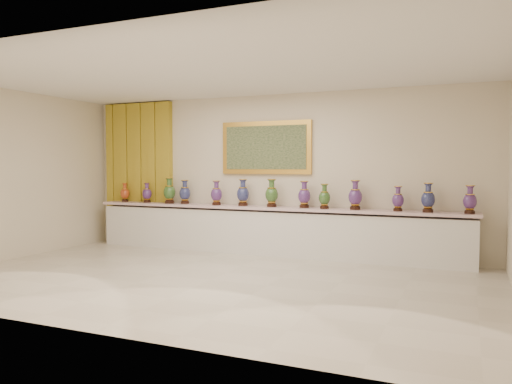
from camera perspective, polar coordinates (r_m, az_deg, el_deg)
ground at (r=7.39m, az=-5.21°, el=-9.98°), size 8.00×8.00×0.00m
room at (r=10.62m, az=-11.20°, el=2.53°), size 8.00×8.00×8.00m
counter at (r=9.34m, az=1.41°, el=-4.51°), size 7.28×0.48×0.90m
vase_0 at (r=10.92m, az=-14.75°, el=-0.13°), size 0.24×0.24×0.40m
vase_1 at (r=10.56m, az=-12.35°, el=-0.17°), size 0.22×0.22×0.42m
vase_2 at (r=10.21m, az=-9.87°, el=0.01°), size 0.29×0.29×0.52m
vase_3 at (r=10.08m, az=-8.13°, el=-0.12°), size 0.27×0.27×0.48m
vase_4 at (r=9.67m, az=-4.54°, el=-0.24°), size 0.22×0.22×0.47m
vase_5 at (r=9.47m, az=-1.50°, el=-0.21°), size 0.28×0.28×0.51m
vase_6 at (r=9.22m, az=1.80°, el=-0.27°), size 0.24×0.24×0.52m
vase_7 at (r=9.05m, az=5.54°, el=-0.43°), size 0.25×0.25×0.49m
vase_8 at (r=8.88m, az=7.83°, el=-0.64°), size 0.21×0.21×0.44m
vase_9 at (r=8.79m, az=11.28°, el=-0.50°), size 0.27×0.27×0.51m
vase_10 at (r=8.69m, az=15.92°, el=-0.87°), size 0.20×0.20×0.42m
vase_11 at (r=8.61m, az=19.07°, el=-0.77°), size 0.25×0.25×0.48m
vase_12 at (r=8.59m, az=23.25°, el=-0.95°), size 0.27×0.27×0.45m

